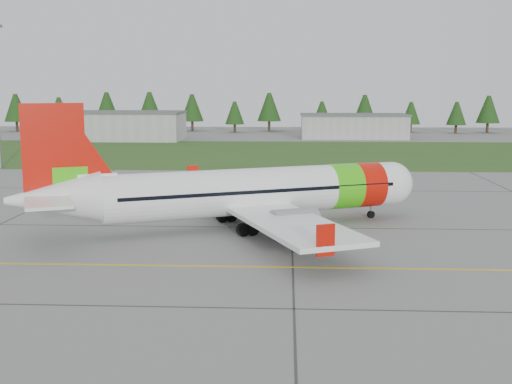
{
  "coord_description": "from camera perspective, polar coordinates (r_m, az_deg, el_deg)",
  "views": [
    {
      "loc": [
        9.56,
        -32.52,
        11.57
      ],
      "look_at": [
        7.15,
        17.22,
        3.46
      ],
      "focal_mm": 45.0,
      "sensor_mm": 36.0,
      "label": 1
    }
  ],
  "objects": [
    {
      "name": "ground",
      "position": [
        35.82,
        -13.06,
        -9.85
      ],
      "size": [
        320.0,
        320.0,
        0.0
      ],
      "primitive_type": "plane",
      "color": "gray",
      "rests_on": "ground"
    },
    {
      "name": "aircraft",
      "position": [
        53.2,
        -0.69,
        -0.0
      ],
      "size": [
        32.89,
        31.23,
        10.47
      ],
      "rotation": [
        0.0,
        0.0,
        0.4
      ],
      "color": "white",
      "rests_on": "ground"
    },
    {
      "name": "grass_strip",
      "position": [
        115.5,
        -2.0,
        3.5
      ],
      "size": [
        320.0,
        50.0,
        0.03
      ],
      "primitive_type": "cube",
      "color": "#30561E",
      "rests_on": "ground"
    },
    {
      "name": "taxi_guideline",
      "position": [
        43.21,
        -10.18,
        -6.42
      ],
      "size": [
        120.0,
        0.25,
        0.02
      ],
      "primitive_type": "cube",
      "color": "gold",
      "rests_on": "ground"
    },
    {
      "name": "hangar_west",
      "position": [
        148.16,
        -12.79,
        5.7
      ],
      "size": [
        32.0,
        14.0,
        6.0
      ],
      "primitive_type": "cube",
      "color": "#A8A8A3",
      "rests_on": "ground"
    },
    {
      "name": "hangar_east",
      "position": [
        151.58,
        8.65,
        5.75
      ],
      "size": [
        24.0,
        12.0,
        5.2
      ],
      "primitive_type": "cube",
      "color": "#A8A8A3",
      "rests_on": "ground"
    },
    {
      "name": "treeline",
      "position": [
        170.92,
        -0.44,
        7.04
      ],
      "size": [
        160.0,
        8.0,
        10.0
      ],
      "primitive_type": null,
      "color": "#1C3F14",
      "rests_on": "ground"
    }
  ]
}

